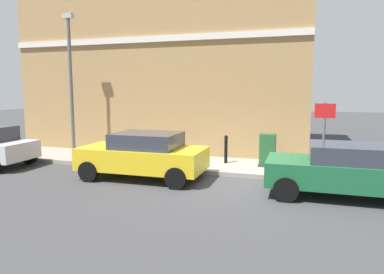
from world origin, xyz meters
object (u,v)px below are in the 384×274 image
Objects in this scene: utility_cabinet at (268,151)px; lamppost at (71,78)px; car_yellow at (144,155)px; street_sign at (324,128)px; car_green at (352,170)px; bollard_near_cabinet at (226,148)px.

utility_cabinet is 0.20× the size of lamppost.
car_yellow is at bearing 122.91° from utility_cabinet.
lamppost is at bearing 84.29° from street_sign.
street_sign is (1.32, -5.43, 0.88)m from car_yellow.
lamppost is (2.29, 4.32, 2.52)m from car_yellow.
utility_cabinet is at bearing -47.50° from car_green.
car_green is at bearing 177.24° from car_yellow.
lamppost is at bearing -28.69° from car_yellow.
car_yellow is 3.84× the size of bollard_near_cabinet.
car_green is 10.99m from lamppost.
car_yellow is (0.21, 6.07, 0.03)m from car_green.
street_sign reaches higher than car_green.
street_sign is (-1.05, -1.77, 0.98)m from utility_cabinet.
street_sign is (1.53, 0.64, 0.91)m from car_green.
lamppost reaches higher than car_yellow.
utility_cabinet is at bearing -147.82° from car_yellow.
bollard_near_cabinet is 0.18× the size of lamppost.
street_sign is (-1.15, -3.28, 0.96)m from bollard_near_cabinet.
car_green is 1.89× the size of street_sign.
car_green is 3.78× the size of utility_cabinet.
utility_cabinet is at bearing -89.43° from lamppost.
car_green is at bearing -103.55° from lamppost.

